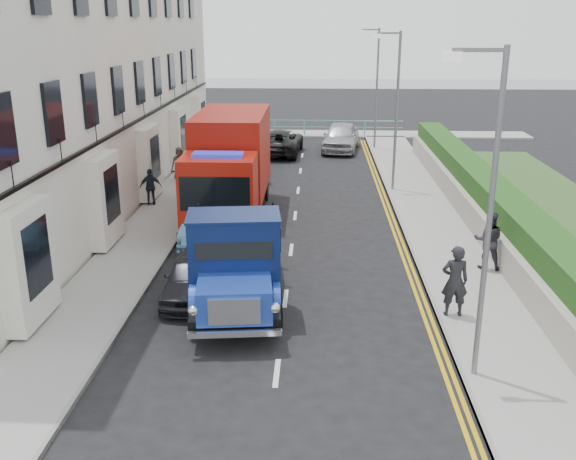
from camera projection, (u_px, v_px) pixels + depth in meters
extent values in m
plane|color=black|center=(282.00, 331.00, 16.06)|extent=(120.00, 120.00, 0.00)
cube|color=gray|center=(160.00, 220.00, 24.81)|extent=(2.40, 38.00, 0.12)
cube|color=gray|center=(433.00, 224.00, 24.36)|extent=(2.60, 38.00, 0.12)
cube|color=gray|center=(305.00, 134.00, 43.57)|extent=(30.00, 2.50, 0.12)
plane|color=#4E5A6B|center=(310.00, 88.00, 73.01)|extent=(120.00, 120.00, 0.00)
cube|color=white|center=(70.00, 31.00, 26.62)|extent=(6.00, 30.00, 14.00)
cube|color=black|center=(150.00, 114.00, 27.55)|extent=(0.12, 28.00, 0.10)
cube|color=#B2AD9E|center=(469.00, 212.00, 24.15)|extent=(0.30, 28.00, 1.00)
cube|color=#1E4716|center=(489.00, 202.00, 24.00)|extent=(1.20, 28.00, 1.70)
cube|color=#59B2A5|center=(305.00, 121.00, 42.49)|extent=(13.00, 0.08, 0.06)
cube|color=#59B2A5|center=(304.00, 127.00, 42.63)|extent=(13.00, 0.06, 0.05)
cylinder|color=slate|center=(489.00, 225.00, 12.89)|extent=(0.12, 0.12, 7.00)
cube|color=slate|center=(480.00, 50.00, 11.85)|extent=(1.00, 0.08, 0.08)
cube|color=beige|center=(452.00, 57.00, 11.91)|extent=(0.35, 0.18, 0.18)
cylinder|color=slate|center=(396.00, 114.00, 28.08)|extent=(0.12, 0.12, 7.00)
cube|color=slate|center=(389.00, 33.00, 27.04)|extent=(1.00, 0.08, 0.08)
cube|color=beige|center=(377.00, 36.00, 27.10)|extent=(0.35, 0.18, 0.18)
cylinder|color=slate|center=(377.00, 90.00, 37.57)|extent=(0.12, 0.12, 7.00)
cube|color=slate|center=(370.00, 30.00, 36.53)|extent=(1.00, 0.08, 0.08)
cube|color=beige|center=(362.00, 32.00, 36.59)|extent=(0.35, 0.18, 0.18)
cylinder|color=black|center=(195.00, 311.00, 15.90)|extent=(0.42, 1.12, 1.09)
cylinder|color=black|center=(276.00, 309.00, 16.03)|extent=(0.42, 1.12, 1.09)
cylinder|color=black|center=(202.00, 265.00, 18.92)|extent=(0.42, 1.12, 1.09)
cylinder|color=black|center=(270.00, 263.00, 19.05)|extent=(0.42, 1.12, 1.09)
cube|color=black|center=(236.00, 280.00, 17.43)|extent=(2.77, 5.68, 0.21)
cube|color=#1F3FAD|center=(235.00, 298.00, 15.30)|extent=(1.92, 1.67, 0.82)
cube|color=silver|center=(234.00, 312.00, 14.58)|extent=(1.20, 0.23, 0.63)
cube|color=#0E1C4D|center=(235.00, 253.00, 16.34)|extent=(2.42, 1.62, 1.99)
cube|color=black|center=(236.00, 253.00, 18.64)|extent=(2.74, 3.44, 0.14)
cylinder|color=black|center=(189.00, 226.00, 22.40)|extent=(0.34, 1.16, 1.16)
cylinder|color=black|center=(252.00, 227.00, 22.32)|extent=(0.34, 1.16, 1.16)
cylinder|color=black|center=(204.00, 201.00, 25.50)|extent=(0.34, 1.16, 1.16)
cylinder|color=black|center=(260.00, 201.00, 25.42)|extent=(0.34, 1.16, 1.16)
cylinder|color=black|center=(213.00, 186.00, 27.71)|extent=(0.34, 1.16, 1.16)
cylinder|color=black|center=(264.00, 187.00, 27.62)|extent=(0.34, 1.16, 1.16)
cube|color=black|center=(230.00, 199.00, 24.90)|extent=(2.47, 7.40, 0.26)
cube|color=#9F160B|center=(219.00, 190.00, 21.95)|extent=(2.54, 2.02, 2.32)
cube|color=black|center=(215.00, 194.00, 20.99)|extent=(2.32, 0.10, 1.16)
cube|color=maroon|center=(233.00, 152.00, 25.49)|extent=(2.67, 5.50, 3.16)
imported|color=black|center=(193.00, 276.00, 17.92)|extent=(1.52, 3.63, 1.23)
imported|color=#5A94C2|center=(212.00, 220.00, 22.60)|extent=(1.68, 4.42, 1.44)
imported|color=silver|center=(247.00, 163.00, 31.73)|extent=(2.50, 4.99, 1.39)
imported|color=black|center=(280.00, 142.00, 37.12)|extent=(2.72, 5.25, 1.42)
imported|color=#A4A5A9|center=(341.00, 137.00, 38.06)|extent=(2.59, 5.05, 1.65)
imported|color=black|center=(455.00, 281.00, 16.41)|extent=(0.70, 0.47, 1.90)
imported|color=#2D2932|center=(488.00, 240.00, 19.56)|extent=(0.99, 0.83, 1.82)
imported|color=#1C2832|center=(151.00, 187.00, 26.42)|extent=(0.95, 0.55, 1.53)
imported|color=#443A31|center=(180.00, 164.00, 30.38)|extent=(0.86, 0.63, 1.62)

